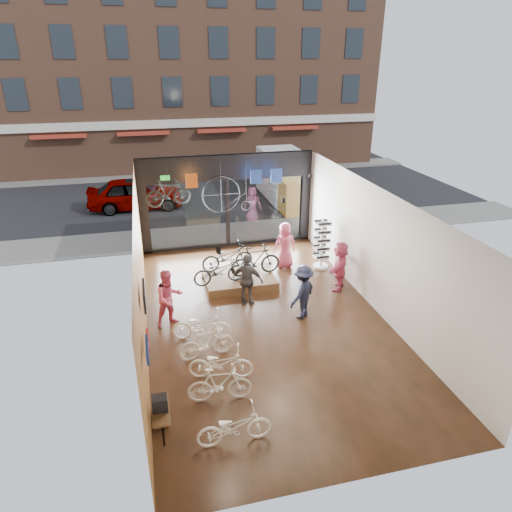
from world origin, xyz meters
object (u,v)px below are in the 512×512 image
object	(u,v)px
display_bike_right	(227,257)
customer_1	(169,298)
box_truck	(290,180)
display_bike_mid	(255,261)
floor_bike_4	(201,326)
floor_bike_2	(221,363)
floor_bike_1	(220,384)
customer_5	(340,265)
customer_2	(247,280)
floor_bike_3	(206,343)
customer_4	(285,245)
floor_bike_0	(234,427)
sunglasses_rack	(322,245)
penny_farthing	(229,195)
display_platform	(239,279)
customer_3	(303,292)
display_bike_left	(219,271)
hung_bike	(168,193)
street_car	(136,193)

from	to	relation	value
display_bike_right	customer_1	world-z (taller)	customer_1
box_truck	display_bike_mid	world-z (taller)	box_truck
floor_bike_4	floor_bike_2	bearing A→B (deg)	-158.88
floor_bike_1	customer_5	world-z (taller)	customer_5
display_bike_mid	customer_2	world-z (taller)	customer_2
floor_bike_3	customer_4	size ratio (longest dim) A/B	0.86
floor_bike_0	floor_bike_2	bearing A→B (deg)	-2.60
floor_bike_1	sunglasses_rack	bearing A→B (deg)	-32.49
penny_farthing	sunglasses_rack	bearing A→B (deg)	-30.90
display_platform	customer_1	bearing A→B (deg)	-140.10
customer_3	customer_4	bearing A→B (deg)	-137.97
floor_bike_1	display_bike_mid	xyz separation A→B (m)	(2.21, 5.61, 0.38)
floor_bike_1	customer_1	distance (m)	3.70
display_bike_mid	sunglasses_rack	bearing A→B (deg)	-82.87
floor_bike_4	display_bike_mid	size ratio (longest dim) A/B	0.94
penny_farthing	floor_bike_1	bearing A→B (deg)	-102.52
customer_1	customer_2	xyz separation A→B (m)	(2.47, 0.60, -0.01)
display_bike_left	customer_4	world-z (taller)	customer_4
display_bike_left	sunglasses_rack	xyz separation A→B (m)	(3.99, 0.96, 0.17)
customer_4	hung_bike	distance (m)	4.63
customer_1	sunglasses_rack	bearing A→B (deg)	2.34
customer_4	display_bike_right	bearing A→B (deg)	7.23
street_car	floor_bike_4	world-z (taller)	street_car
floor_bike_4	floor_bike_0	bearing A→B (deg)	-164.32
display_platform	sunglasses_rack	bearing A→B (deg)	9.47
floor_bike_3	customer_3	xyz separation A→B (m)	(3.10, 1.32, 0.41)
floor_bike_3	customer_5	distance (m)	5.68
display_bike_mid	floor_bike_3	bearing A→B (deg)	144.19
sunglasses_rack	penny_farthing	bearing A→B (deg)	135.44
display_bike_left	customer_2	distance (m)	1.30
floor_bike_1	customer_4	world-z (taller)	customer_4
floor_bike_4	display_bike_mid	xyz separation A→B (m)	(2.29, 3.05, 0.40)
display_bike_mid	sunglasses_rack	distance (m)	2.73
floor_bike_0	display_bike_mid	world-z (taller)	display_bike_mid
customer_1	floor_bike_1	bearing A→B (deg)	-98.72
street_car	floor_bike_3	size ratio (longest dim) A/B	3.20
floor_bike_1	customer_3	xyz separation A→B (m)	(3.03, 3.04, 0.41)
floor_bike_3	customer_2	distance (m)	3.00
customer_3	display_bike_mid	bearing A→B (deg)	-111.60
display_bike_mid	box_truck	bearing A→B (deg)	-30.40
customer_1	customer_3	distance (m)	3.93
customer_1	hung_bike	world-z (taller)	hung_bike
customer_1	floor_bike_4	bearing A→B (deg)	-74.50
customer_2	customer_5	bearing A→B (deg)	-143.81
box_truck	penny_farthing	bearing A→B (deg)	-125.59
customer_1	display_bike_mid	bearing A→B (deg)	11.21
display_bike_left	display_bike_mid	size ratio (longest dim) A/B	0.99
customer_5	penny_farthing	distance (m)	4.97
street_car	customer_4	world-z (taller)	customer_4
customer_4	customer_5	distance (m)	2.46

